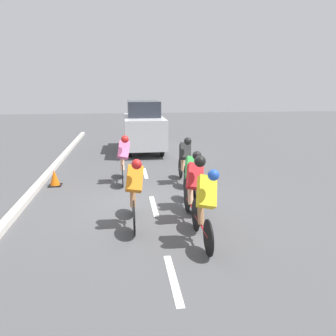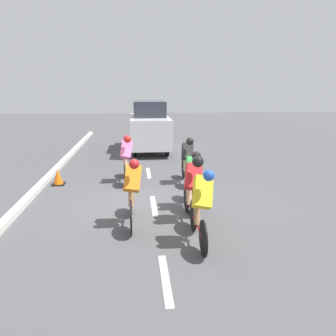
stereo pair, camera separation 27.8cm
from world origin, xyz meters
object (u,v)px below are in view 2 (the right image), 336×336
cyclist_red (192,186)px  cyclist_orange (132,190)px  cyclist_pink (126,157)px  cyclist_green (192,178)px  support_car (149,126)px  cyclist_black (187,159)px  traffic_cone (58,177)px  cyclist_yellow (201,205)px

cyclist_red → cyclist_orange: cyclist_red is taller
cyclist_pink → cyclist_red: bearing=114.9°
cyclist_green → support_car: bearing=-84.9°
cyclist_black → support_car: 5.53m
support_car → traffic_cone: support_car is taller
cyclist_black → cyclist_red: bearing=83.5°
cyclist_pink → traffic_cone: size_ratio=3.46×
cyclist_red → cyclist_green: size_ratio=1.01×
cyclist_pink → support_car: size_ratio=0.41×
cyclist_orange → support_car: size_ratio=0.42×
cyclist_pink → support_car: bearing=-100.4°
cyclist_green → cyclist_black: 2.09m
cyclist_black → cyclist_pink: bearing=-10.0°
cyclist_yellow → cyclist_green: bearing=-94.6°
cyclist_black → support_car: bearing=-80.8°
cyclist_green → cyclist_red: bearing=81.5°
cyclist_orange → cyclist_green: bearing=-147.8°
cyclist_orange → traffic_cone: bearing=-54.9°
cyclist_green → cyclist_pink: bearing=-56.1°
cyclist_green → traffic_cone: (3.65, -2.31, -0.52)m
cyclist_red → cyclist_orange: 1.28m
support_car → traffic_cone: 6.07m
cyclist_black → support_car: support_car is taller
traffic_cone → cyclist_yellow: bearing=129.8°
cyclist_orange → traffic_cone: 3.94m
cyclist_red → traffic_cone: 4.75m
cyclist_orange → cyclist_pink: bearing=-86.3°
cyclist_yellow → cyclist_black: (-0.36, -3.97, -0.02)m
cyclist_orange → cyclist_yellow: bearing=141.2°
traffic_cone → cyclist_black: bearing=176.6°
cyclist_pink → cyclist_black: size_ratio=1.03×
support_car → traffic_cone: size_ratio=8.40×
cyclist_black → cyclist_yellow: bearing=84.8°
cyclist_green → cyclist_yellow: 1.89m
cyclist_pink → cyclist_yellow: bearing=108.8°
cyclist_yellow → cyclist_black: cyclist_yellow is taller
cyclist_red → cyclist_pink: size_ratio=0.96×
cyclist_black → cyclist_orange: 3.37m
cyclist_black → cyclist_orange: (1.61, 2.96, 0.01)m
cyclist_black → traffic_cone: cyclist_black is taller
support_car → cyclist_yellow: bearing=93.2°
cyclist_green → cyclist_orange: bearing=32.2°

